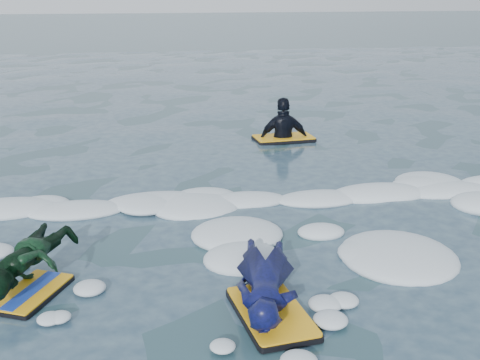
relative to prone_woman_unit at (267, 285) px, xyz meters
name	(u,v)px	position (x,y,z in m)	size (l,w,h in m)	color
ground	(257,249)	(0.15, 1.21, -0.21)	(120.00, 120.00, 0.00)	#1A373F
foam_band	(241,216)	(0.15, 2.24, -0.21)	(12.00, 3.10, 0.30)	white
prone_woman_unit	(267,285)	(0.00, 0.00, 0.00)	(0.88, 1.63, 0.40)	black
prone_child_unit	(32,264)	(-2.14, 0.71, 0.04)	(1.02, 1.36, 0.48)	black
waiting_rider_unit	(284,141)	(1.59, 5.92, -0.22)	(1.16, 0.71, 1.67)	black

